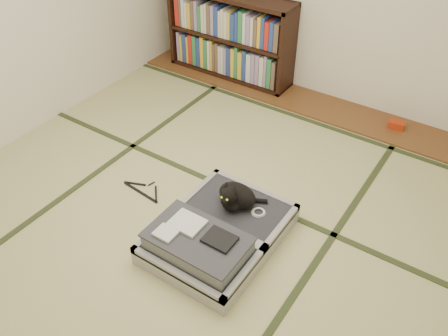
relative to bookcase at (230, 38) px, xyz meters
The scene contains 10 objects.
floor 2.35m from the bookcase, 63.73° to the right, with size 4.50×4.50×0.00m, color #BFBA7F.
wood_strip 1.11m from the bookcase, ahead, with size 4.00×0.50×0.02m, color brown.
red_item 1.99m from the bookcase, ahead, with size 0.15×0.09×0.07m, color #AE2A0D.
room_shell 2.52m from the bookcase, 63.73° to the right, with size 4.50×4.50×4.50m.
tatami_borders 1.93m from the bookcase, 57.04° to the right, with size 4.00×4.50×0.01m.
bookcase is the anchor object (origin of this frame).
suitcase 2.63m from the bookcase, 58.98° to the right, with size 0.77×1.03×0.30m.
cat 2.36m from the bookcase, 55.73° to the right, with size 0.34×0.34×0.28m.
cable_coil 2.45m from the bookcase, 51.79° to the right, with size 0.11×0.11×0.03m.
hanger 2.19m from the bookcase, 76.14° to the right, with size 0.40×0.19×0.01m.
Camera 1 is at (1.67, -2.07, 2.61)m, focal length 38.00 mm.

